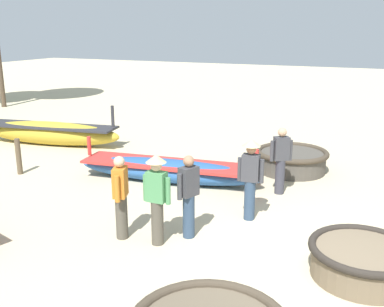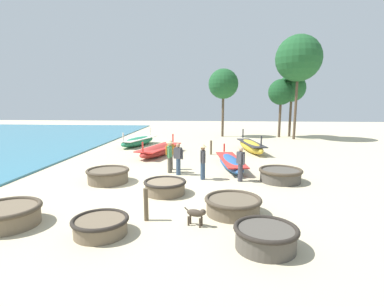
# 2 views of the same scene
# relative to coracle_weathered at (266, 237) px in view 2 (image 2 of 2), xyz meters

# --- Properties ---
(ground_plane) EXTENTS (80.00, 80.00, 0.00)m
(ground_plane) POSITION_rel_coracle_weathered_xyz_m (-3.75, 4.40, -0.32)
(ground_plane) COLOR #C6B793
(coracle_weathered) EXTENTS (1.61, 1.61, 0.58)m
(coracle_weathered) POSITION_rel_coracle_weathered_xyz_m (0.00, 0.00, 0.00)
(coracle_weathered) COLOR #4C473F
(coracle_weathered) RESTS_ON ground
(coracle_far_left) EXTENTS (1.94, 1.94, 0.59)m
(coracle_far_left) POSITION_rel_coracle_weathered_xyz_m (1.70, 6.34, 0.01)
(coracle_far_left) COLOR #4C473F
(coracle_far_left) RESTS_ON ground
(coracle_front_right) EXTENTS (1.89, 1.89, 0.62)m
(coracle_front_right) POSITION_rel_coracle_weathered_xyz_m (-6.02, 5.60, 0.02)
(coracle_front_right) COLOR brown
(coracle_front_right) RESTS_ON ground
(coracle_beside_post) EXTENTS (1.68, 1.68, 0.54)m
(coracle_beside_post) POSITION_rel_coracle_weathered_xyz_m (-3.21, 4.18, -0.02)
(coracle_beside_post) COLOR brown
(coracle_beside_post) RESTS_ON ground
(coracle_front_left) EXTENTS (1.92, 1.92, 0.60)m
(coracle_front_left) POSITION_rel_coracle_weathered_xyz_m (-7.35, 0.85, 0.01)
(coracle_front_left) COLOR brown
(coracle_front_left) RESTS_ON ground
(coracle_center) EXTENTS (1.85, 1.85, 0.55)m
(coracle_center) POSITION_rel_coracle_weathered_xyz_m (-0.67, 2.26, -0.01)
(coracle_center) COLOR brown
(coracle_center) RESTS_ON ground
(coracle_nearest) EXTENTS (1.56, 1.56, 0.49)m
(coracle_nearest) POSITION_rel_coracle_weathered_xyz_m (-4.39, 0.47, -0.05)
(coracle_nearest) COLOR brown
(coracle_nearest) RESTS_ON ground
(long_boat_white_hull) EXTENTS (1.60, 4.89, 1.00)m
(long_boat_white_hull) POSITION_rel_coracle_weathered_xyz_m (-0.40, 9.00, -0.02)
(long_boat_white_hull) COLOR #285693
(long_boat_white_hull) RESTS_ON ground
(long_boat_red_hull) EXTENTS (2.53, 5.04, 1.19)m
(long_boat_red_hull) POSITION_rel_coracle_weathered_xyz_m (-4.94, 12.40, 0.03)
(long_boat_red_hull) COLOR maroon
(long_boat_red_hull) RESTS_ON ground
(long_boat_blue_hull) EXTENTS (2.40, 4.67, 1.27)m
(long_boat_blue_hull) POSITION_rel_coracle_weathered_xyz_m (-7.42, 16.35, 0.05)
(long_boat_blue_hull) COLOR #237551
(long_boat_blue_hull) RESTS_ON ground
(long_boat_ochre_hull) EXTENTS (1.73, 4.99, 1.40)m
(long_boat_ochre_hull) POSITION_rel_coracle_weathered_xyz_m (1.30, 14.25, 0.08)
(long_boat_ochre_hull) COLOR gold
(long_boat_ochre_hull) RESTS_ON ground
(fisherman_by_coracle) EXTENTS (0.36, 0.53, 1.67)m
(fisherman_by_coracle) POSITION_rel_coracle_weathered_xyz_m (-3.53, 7.61, 0.64)
(fisherman_by_coracle) COLOR #4C473D
(fisherman_by_coracle) RESTS_ON ground
(fisherman_crouching) EXTENTS (0.36, 0.53, 1.67)m
(fisherman_crouching) POSITION_rel_coracle_weathered_xyz_m (-1.82, 6.44, 0.64)
(fisherman_crouching) COLOR #2D425B
(fisherman_crouching) RESTS_ON ground
(fisherman_hauling) EXTENTS (0.37, 0.46, 1.57)m
(fisherman_hauling) POSITION_rel_coracle_weathered_xyz_m (-0.11, 6.23, 0.52)
(fisherman_hauling) COLOR #383842
(fisherman_hauling) RESTS_ON ground
(fisherman_standing_left) EXTENTS (0.50, 0.33, 1.57)m
(fisherman_standing_left) POSITION_rel_coracle_weathered_xyz_m (-3.05, 7.22, 0.52)
(fisherman_standing_left) COLOR #2D425B
(fisherman_standing_left) RESTS_ON ground
(fisherman_standing_right) EXTENTS (0.51, 0.32, 1.57)m
(fisherman_standing_right) POSITION_rel_coracle_weathered_xyz_m (-3.59, 8.32, 0.52)
(fisherman_standing_right) COLOR #4C473D
(fisherman_standing_right) RESTS_ON ground
(dog) EXTENTS (0.66, 0.36, 0.55)m
(dog) POSITION_rel_coracle_weathered_xyz_m (-1.80, 1.22, 0.06)
(dog) COLOR #3D3328
(dog) RESTS_ON ground
(mooring_post_mid_beach) EXTENTS (0.14, 0.14, 0.96)m
(mooring_post_mid_beach) POSITION_rel_coracle_weathered_xyz_m (-1.51, 12.86, 0.16)
(mooring_post_mid_beach) COLOR brown
(mooring_post_mid_beach) RESTS_ON ground
(mooring_post_inland) EXTENTS (0.14, 0.14, 1.02)m
(mooring_post_inland) POSITION_rel_coracle_weathered_xyz_m (-3.35, 1.51, 0.20)
(mooring_post_inland) COLOR brown
(mooring_post_inland) RESTS_ON ground
(tree_tall_back) EXTENTS (2.46, 2.46, 5.61)m
(tree_tall_back) POSITION_rel_coracle_weathered_xyz_m (5.07, 22.92, 4.02)
(tree_tall_back) COLOR #4C3D2D
(tree_tall_back) RESTS_ON ground
(tree_rightmost) EXTENTS (4.10, 4.10, 9.35)m
(tree_rightmost) POSITION_rel_coracle_weathered_xyz_m (6.13, 21.43, 6.96)
(tree_rightmost) COLOR #4C3D2D
(tree_rightmost) RESTS_ON ground
(tree_leftmost) EXTENTS (2.91, 2.91, 6.63)m
(tree_leftmost) POSITION_rel_coracle_weathered_xyz_m (-0.49, 22.98, 4.83)
(tree_leftmost) COLOR #4C3D2D
(tree_leftmost) RESTS_ON ground
(tree_center) EXTENTS (2.68, 2.68, 6.12)m
(tree_center) POSITION_rel_coracle_weathered_xyz_m (6.21, 23.54, 4.43)
(tree_center) COLOR #4C3D2D
(tree_center) RESTS_ON ground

